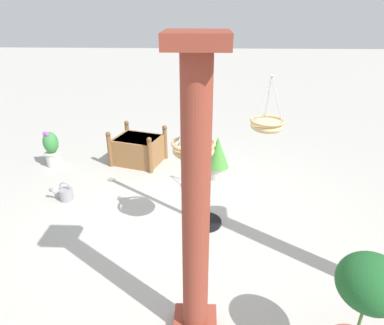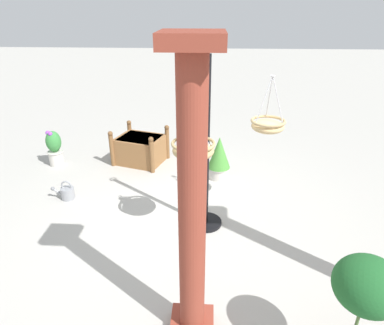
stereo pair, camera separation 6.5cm
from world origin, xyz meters
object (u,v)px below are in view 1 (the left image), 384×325
teddy_bear (193,135)px  watering_can (65,194)px  display_pole_central (206,179)px  wooden_planter_box (138,149)px  potted_plant_fern_front (364,306)px  greenhouse_pillar_left (196,218)px  potted_plant_bushy_green (218,158)px  hanging_basket_left_high (267,125)px  hanging_basket_with_teddy (194,149)px  potted_plant_tall_leafy (52,149)px

teddy_bear → watering_can: (1.96, -0.81, -1.26)m
display_pole_central → wooden_planter_box: bearing=-57.1°
potted_plant_fern_front → teddy_bear: bearing=-52.3°
greenhouse_pillar_left → wooden_planter_box: 3.88m
teddy_bear → watering_can: 2.46m
potted_plant_bushy_green → wooden_planter_box: bearing=-21.5°
teddy_bear → hanging_basket_left_high: (-0.92, -0.61, -0.07)m
hanging_basket_with_teddy → watering_can: 2.37m
display_pole_central → wooden_planter_box: size_ratio=2.17×
watering_can → display_pole_central: bearing=165.8°
wooden_planter_box → potted_plant_bushy_green: 1.55m
wooden_planter_box → hanging_basket_left_high: bearing=141.8°
hanging_basket_with_teddy → potted_plant_bushy_green: hanging_basket_with_teddy is taller
hanging_basket_left_high → display_pole_central: bearing=23.9°
greenhouse_pillar_left → watering_can: bearing=-47.4°
hanging_basket_left_high → potted_plant_fern_front: hanging_basket_left_high is taller
greenhouse_pillar_left → potted_plant_tall_leafy: bearing=-51.5°
hanging_basket_with_teddy → hanging_basket_left_high: 1.09m
teddy_bear → wooden_planter_box: (1.09, -2.19, -1.10)m
display_pole_central → teddy_bear: display_pole_central is taller
teddy_bear → potted_plant_bushy_green: (-0.35, -1.62, -1.00)m
greenhouse_pillar_left → potted_plant_fern_front: bearing=166.4°
potted_plant_fern_front → watering_can: size_ratio=3.19×
wooden_planter_box → watering_can: wooden_planter_box is taller
watering_can → potted_plant_tall_leafy: bearing=-60.6°
hanging_basket_with_teddy → hanging_basket_left_high: size_ratio=0.81×
display_pole_central → hanging_basket_left_high: (-0.77, -0.34, 0.61)m
hanging_basket_left_high → wooden_planter_box: hanging_basket_left_high is taller
teddy_bear → greenhouse_pillar_left: 1.40m
hanging_basket_with_teddy → wooden_planter_box: bearing=-63.3°
hanging_basket_left_high → greenhouse_pillar_left: bearing=67.0°
potted_plant_fern_front → potted_plant_bushy_green: (0.96, -3.32, -0.32)m
teddy_bear → hanging_basket_left_high: size_ratio=0.55×
potted_plant_bushy_green → hanging_basket_with_teddy: bearing=77.8°
display_pole_central → greenhouse_pillar_left: greenhouse_pillar_left is taller
teddy_bear → potted_plant_fern_front: size_ratio=0.35×
teddy_bear → potted_plant_fern_front: teddy_bear is taller
hanging_basket_with_teddy → display_pole_central: bearing=-121.0°
wooden_planter_box → potted_plant_fern_front: bearing=121.7°
display_pole_central → greenhouse_pillar_left: bearing=87.1°
hanging_basket_with_teddy → hanging_basket_left_high: (-0.92, -0.59, 0.10)m
hanging_basket_with_teddy → potted_plant_fern_front: bearing=127.4°
display_pole_central → watering_can: bearing=-14.2°
teddy_bear → potted_plant_tall_leafy: teddy_bear is taller
display_pole_central → greenhouse_pillar_left: (0.08, 1.66, 0.54)m
potted_plant_tall_leafy → potted_plant_bushy_green: (-2.96, 0.34, 0.04)m
potted_plant_bushy_green → watering_can: 2.46m
display_pole_central → hanging_basket_left_high: display_pole_central is taller
watering_can → greenhouse_pillar_left: bearing=132.6°
greenhouse_pillar_left → hanging_basket_left_high: bearing=-113.0°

